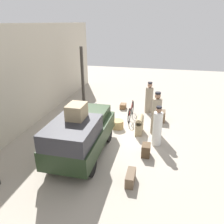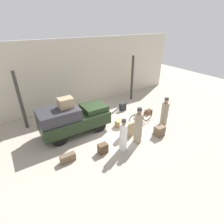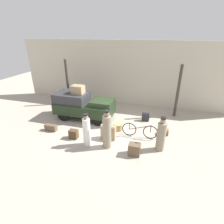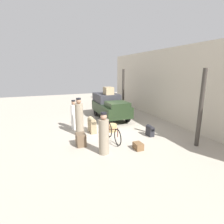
{
  "view_description": "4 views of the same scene",
  "coord_description": "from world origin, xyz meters",
  "px_view_note": "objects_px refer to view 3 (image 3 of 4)",
  "views": [
    {
      "loc": [
        -8.25,
        -1.78,
        4.54
      ],
      "look_at": [
        0.2,
        0.2,
        0.95
      ],
      "focal_mm": 35.0,
      "sensor_mm": 36.0,
      "label": 1
    },
    {
      "loc": [
        -4.45,
        -6.96,
        5.43
      ],
      "look_at": [
        0.2,
        0.2,
        0.95
      ],
      "focal_mm": 28.0,
      "sensor_mm": 36.0,
      "label": 2
    },
    {
      "loc": [
        2.65,
        -8.17,
        4.95
      ],
      "look_at": [
        0.2,
        0.2,
        0.95
      ],
      "focal_mm": 28.0,
      "sensor_mm": 36.0,
      "label": 3
    },
    {
      "loc": [
        8.88,
        -3.2,
        3.2
      ],
      "look_at": [
        0.2,
        0.2,
        0.95
      ],
      "focal_mm": 28.0,
      "sensor_mm": 36.0,
      "label": 4
    }
  ],
  "objects_px": {
    "suitcase_tan_flat": "(74,134)",
    "trunk_large_brown": "(108,132)",
    "porter_with_bicycle": "(161,136)",
    "bicycle": "(140,131)",
    "truck": "(83,105)",
    "suitcase_black_upright": "(51,128)",
    "trunk_on_truck_roof": "(78,89)",
    "wicker_basket": "(118,127)",
    "trunk_barrel_dark": "(146,116)",
    "porter_standing_middle": "(87,131)",
    "trunk_umber_medium": "(164,132)",
    "suitcase_small_leather": "(134,149)",
    "conductor_in_dark_uniform": "(107,131)"
  },
  "relations": [
    {
      "from": "wicker_basket",
      "to": "porter_with_bicycle",
      "type": "distance_m",
      "value": 2.66
    },
    {
      "from": "bicycle",
      "to": "porter_with_bicycle",
      "type": "relative_size",
      "value": 1.09
    },
    {
      "from": "suitcase_tan_flat",
      "to": "suitcase_black_upright",
      "type": "height_order",
      "value": "suitcase_tan_flat"
    },
    {
      "from": "porter_with_bicycle",
      "to": "suitcase_tan_flat",
      "type": "relative_size",
      "value": 3.61
    },
    {
      "from": "wicker_basket",
      "to": "porter_with_bicycle",
      "type": "height_order",
      "value": "porter_with_bicycle"
    },
    {
      "from": "suitcase_tan_flat",
      "to": "suitcase_small_leather",
      "type": "bearing_deg",
      "value": -8.07
    },
    {
      "from": "bicycle",
      "to": "trunk_on_truck_roof",
      "type": "relative_size",
      "value": 2.57
    },
    {
      "from": "trunk_umber_medium",
      "to": "trunk_barrel_dark",
      "type": "height_order",
      "value": "trunk_barrel_dark"
    },
    {
      "from": "wicker_basket",
      "to": "trunk_umber_medium",
      "type": "height_order",
      "value": "wicker_basket"
    },
    {
      "from": "truck",
      "to": "suitcase_black_upright",
      "type": "height_order",
      "value": "truck"
    },
    {
      "from": "suitcase_tan_flat",
      "to": "trunk_on_truck_roof",
      "type": "relative_size",
      "value": 0.65
    },
    {
      "from": "bicycle",
      "to": "suitcase_small_leather",
      "type": "distance_m",
      "value": 1.5
    },
    {
      "from": "suitcase_black_upright",
      "to": "trunk_on_truck_roof",
      "type": "relative_size",
      "value": 0.93
    },
    {
      "from": "porter_with_bicycle",
      "to": "trunk_umber_medium",
      "type": "bearing_deg",
      "value": 82.93
    },
    {
      "from": "wicker_basket",
      "to": "suitcase_small_leather",
      "type": "distance_m",
      "value": 2.28
    },
    {
      "from": "suitcase_black_upright",
      "to": "trunk_barrel_dark",
      "type": "height_order",
      "value": "trunk_barrel_dark"
    },
    {
      "from": "porter_with_bicycle",
      "to": "bicycle",
      "type": "bearing_deg",
      "value": 142.61
    },
    {
      "from": "bicycle",
      "to": "porter_standing_middle",
      "type": "distance_m",
      "value": 2.7
    },
    {
      "from": "bicycle",
      "to": "trunk_large_brown",
      "type": "height_order",
      "value": "bicycle"
    },
    {
      "from": "trunk_barrel_dark",
      "to": "trunk_on_truck_roof",
      "type": "distance_m",
      "value": 4.39
    },
    {
      "from": "wicker_basket",
      "to": "trunk_large_brown",
      "type": "height_order",
      "value": "trunk_large_brown"
    },
    {
      "from": "conductor_in_dark_uniform",
      "to": "suitcase_black_upright",
      "type": "distance_m",
      "value": 3.54
    },
    {
      "from": "trunk_large_brown",
      "to": "trunk_umber_medium",
      "type": "bearing_deg",
      "value": 24.29
    },
    {
      "from": "truck",
      "to": "suitcase_tan_flat",
      "type": "bearing_deg",
      "value": -77.39
    },
    {
      "from": "suitcase_tan_flat",
      "to": "trunk_barrel_dark",
      "type": "distance_m",
      "value": 4.45
    },
    {
      "from": "porter_standing_middle",
      "to": "bicycle",
      "type": "bearing_deg",
      "value": 30.81
    },
    {
      "from": "trunk_on_truck_roof",
      "to": "suitcase_small_leather",
      "type": "bearing_deg",
      "value": -34.79
    },
    {
      "from": "conductor_in_dark_uniform",
      "to": "suitcase_black_upright",
      "type": "relative_size",
      "value": 2.86
    },
    {
      "from": "porter_standing_middle",
      "to": "suitcase_tan_flat",
      "type": "bearing_deg",
      "value": 159.8
    },
    {
      "from": "truck",
      "to": "porter_standing_middle",
      "type": "relative_size",
      "value": 2.21
    },
    {
      "from": "wicker_basket",
      "to": "trunk_on_truck_roof",
      "type": "bearing_deg",
      "value": 163.21
    },
    {
      "from": "trunk_umber_medium",
      "to": "porter_standing_middle",
      "type": "bearing_deg",
      "value": -150.49
    },
    {
      "from": "porter_with_bicycle",
      "to": "porter_standing_middle",
      "type": "distance_m",
      "value": 3.4
    },
    {
      "from": "wicker_basket",
      "to": "suitcase_tan_flat",
      "type": "distance_m",
      "value": 2.45
    },
    {
      "from": "porter_standing_middle",
      "to": "conductor_in_dark_uniform",
      "type": "height_order",
      "value": "conductor_in_dark_uniform"
    },
    {
      "from": "truck",
      "to": "porter_with_bicycle",
      "type": "distance_m",
      "value": 5.19
    },
    {
      "from": "suitcase_tan_flat",
      "to": "trunk_large_brown",
      "type": "height_order",
      "value": "trunk_large_brown"
    },
    {
      "from": "conductor_in_dark_uniform",
      "to": "trunk_on_truck_roof",
      "type": "height_order",
      "value": "trunk_on_truck_roof"
    },
    {
      "from": "suitcase_black_upright",
      "to": "porter_standing_middle",
      "type": "bearing_deg",
      "value": -14.96
    },
    {
      "from": "porter_standing_middle",
      "to": "conductor_in_dark_uniform",
      "type": "xyz_separation_m",
      "value": [
        0.96,
        0.1,
        0.12
      ]
    },
    {
      "from": "porter_with_bicycle",
      "to": "suitcase_small_leather",
      "type": "bearing_deg",
      "value": -146.99
    },
    {
      "from": "wicker_basket",
      "to": "trunk_large_brown",
      "type": "relative_size",
      "value": 0.7
    },
    {
      "from": "trunk_large_brown",
      "to": "porter_standing_middle",
      "type": "bearing_deg",
      "value": -136.57
    },
    {
      "from": "truck",
      "to": "conductor_in_dark_uniform",
      "type": "xyz_separation_m",
      "value": [
        2.38,
        -2.52,
        -0.03
      ]
    },
    {
      "from": "trunk_on_truck_roof",
      "to": "truck",
      "type": "bearing_deg",
      "value": 0.0
    },
    {
      "from": "suitcase_small_leather",
      "to": "trunk_large_brown",
      "type": "bearing_deg",
      "value": 148.78
    },
    {
      "from": "porter_with_bicycle",
      "to": "conductor_in_dark_uniform",
      "type": "height_order",
      "value": "conductor_in_dark_uniform"
    },
    {
      "from": "suitcase_small_leather",
      "to": "bicycle",
      "type": "bearing_deg",
      "value": 89.56
    },
    {
      "from": "porter_with_bicycle",
      "to": "trunk_barrel_dark",
      "type": "relative_size",
      "value": 3.11
    },
    {
      "from": "trunk_umber_medium",
      "to": "trunk_barrel_dark",
      "type": "xyz_separation_m",
      "value": [
        -1.13,
        1.31,
        0.14
      ]
    }
  ]
}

